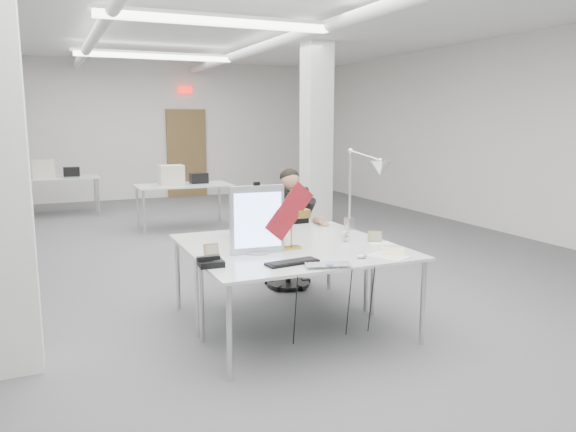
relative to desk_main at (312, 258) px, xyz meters
The scene contains 22 objects.
room_shell 2.80m from the desk_main, 89.21° to the left, with size 10.04×14.04×3.24m.
desk_main is the anchor object (origin of this frame).
desk_second 0.90m from the desk_main, 90.00° to the left, with size 1.80×0.90×0.03m, color silver.
bg_desk_a 5.50m from the desk_main, 87.92° to the left, with size 1.60×0.80×0.03m, color silver.
bg_desk_b 7.91m from the desk_main, 103.16° to the left, with size 1.60×0.80×0.03m, color silver.
office_chair 1.66m from the desk_main, 73.39° to the left, with size 0.49×0.49×0.99m, color black, non-canonical shape.
seated_person 1.61m from the desk_main, 72.87° to the left, with size 0.44×0.55×0.83m, color black, non-canonical shape.
monitor 0.56m from the desk_main, 142.98° to the left, with size 0.46×0.05×0.57m, color #AEADB2.
pennant 0.44m from the desk_main, 110.61° to the left, with size 0.49×0.01×0.20m, color maroon.
keyboard 0.29m from the desk_main, 147.67° to the right, with size 0.43×0.14×0.02m, color black.
laptop 0.41m from the desk_main, 96.89° to the right, with size 0.35×0.22×0.03m, color #B3B3B8.
mouse 0.41m from the desk_main, 33.33° to the right, with size 0.09×0.06×0.04m, color silver.
bankers_lamp 0.36m from the desk_main, 97.99° to the left, with size 0.29×0.11×0.32m, color gold, non-canonical shape.
desk_phone 0.85m from the desk_main, behind, with size 0.19×0.17×0.05m, color black.
picture_frame_left 0.84m from the desk_main, 153.97° to the left, with size 0.13×0.01×0.10m, color #A97349.
picture_frame_right 0.81m from the desk_main, 18.80° to the left, with size 0.13×0.01×0.10m, color #AD8C4A.
desk_clock 0.67m from the desk_main, 36.39° to the left, with size 0.09×0.09×0.03m, color #B8B9BD.
paper_stack_a 0.63m from the desk_main, 24.38° to the right, with size 0.22×0.31×0.01m, color silver.
paper_stack_b 0.72m from the desk_main, 10.13° to the right, with size 0.19×0.27×0.01m, color #DAD182.
paper_stack_c 0.80m from the desk_main, 12.58° to the left, with size 0.18×0.13×0.01m, color white.
beige_monitor 0.92m from the desk_main, 101.25° to the left, with size 0.42×0.40×0.40m, color beige.
architect_lamp 1.14m from the desk_main, 36.50° to the left, with size 0.22×0.63×0.81m, color #B1B0B5, non-canonical shape.
Camera 1 is at (-1.97, -6.54, 1.87)m, focal length 35.00 mm.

